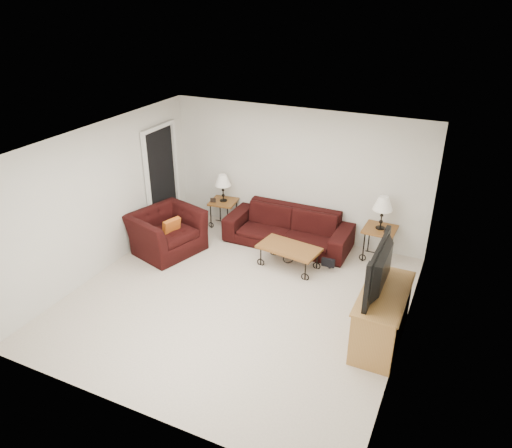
{
  "coord_description": "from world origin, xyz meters",
  "views": [
    {
      "loc": [
        2.94,
        -5.63,
        4.42
      ],
      "look_at": [
        0.0,
        0.7,
        1.0
      ],
      "focal_mm": 34.1,
      "sensor_mm": 36.0,
      "label": 1
    }
  ],
  "objects": [
    {
      "name": "throw_pillow",
      "position": [
        -1.72,
        0.8,
        0.52
      ],
      "size": [
        0.19,
        0.36,
        0.35
      ],
      "primitive_type": "cube",
      "rotation": [
        0.0,
        0.0,
        1.28
      ],
      "color": "#BF5318",
      "rests_on": "armchair"
    },
    {
      "name": "wall_left",
      "position": [
        -2.5,
        0.0,
        1.25
      ],
      "size": [
        0.02,
        5.0,
        2.5
      ],
      "primitive_type": "cube",
      "color": "silver",
      "rests_on": "ground"
    },
    {
      "name": "armchair",
      "position": [
        -1.88,
        0.85,
        0.38
      ],
      "size": [
        1.33,
        1.43,
        0.77
      ],
      "primitive_type": "imported",
      "rotation": [
        0.0,
        0.0,
        1.28
      ],
      "color": "black",
      "rests_on": "ground"
    },
    {
      "name": "wall_front",
      "position": [
        0.0,
        -2.5,
        1.25
      ],
      "size": [
        5.0,
        0.02,
        2.5
      ],
      "primitive_type": "cube",
      "color": "silver",
      "rests_on": "ground"
    },
    {
      "name": "doorway",
      "position": [
        -2.47,
        1.65,
        1.02
      ],
      "size": [
        0.08,
        0.94,
        2.04
      ],
      "primitive_type": "cube",
      "color": "black",
      "rests_on": "ground"
    },
    {
      "name": "side_table_right",
      "position": [
        1.71,
        2.2,
        0.3
      ],
      "size": [
        0.57,
        0.57,
        0.6
      ],
      "primitive_type": "cube",
      "rotation": [
        0.0,
        0.0,
        -0.03
      ],
      "color": "brown",
      "rests_on": "ground"
    },
    {
      "name": "wall_back",
      "position": [
        0.0,
        2.5,
        1.25
      ],
      "size": [
        5.0,
        0.02,
        2.5
      ],
      "primitive_type": "cube",
      "color": "silver",
      "rests_on": "ground"
    },
    {
      "name": "coffee_table",
      "position": [
        0.37,
        1.25,
        0.2
      ],
      "size": [
        1.12,
        0.71,
        0.39
      ],
      "primitive_type": "cube",
      "rotation": [
        0.0,
        0.0,
        -0.14
      ],
      "color": "brown",
      "rests_on": "ground"
    },
    {
      "name": "tv_stand",
      "position": [
        2.23,
        -0.06,
        0.4
      ],
      "size": [
        0.55,
        1.33,
        0.8
      ],
      "primitive_type": "cube",
      "color": "#A2723C",
      "rests_on": "ground"
    },
    {
      "name": "ground",
      "position": [
        0.0,
        0.0,
        0.0
      ],
      "size": [
        5.0,
        5.0,
        0.0
      ],
      "primitive_type": "plane",
      "color": "beige",
      "rests_on": "ground"
    },
    {
      "name": "backpack",
      "position": [
        1.05,
        1.49,
        0.23
      ],
      "size": [
        0.37,
        0.3,
        0.45
      ],
      "primitive_type": "ellipsoid",
      "rotation": [
        0.0,
        0.0,
        0.09
      ],
      "color": "black",
      "rests_on": "ground"
    },
    {
      "name": "photo_frame_right",
      "position": [
        1.86,
        2.05,
        0.65
      ],
      "size": [
        0.12,
        0.04,
        0.1
      ],
      "primitive_type": "cube",
      "rotation": [
        0.0,
        0.0,
        -0.24
      ],
      "color": "black",
      "rests_on": "side_table_right"
    },
    {
      "name": "television",
      "position": [
        2.21,
        -0.06,
        1.14
      ],
      "size": [
        0.16,
        1.19,
        0.69
      ],
      "primitive_type": "imported",
      "rotation": [
        0.0,
        0.0,
        -1.57
      ],
      "color": "black",
      "rests_on": "tv_stand"
    },
    {
      "name": "wall_right",
      "position": [
        2.5,
        0.0,
        1.25
      ],
      "size": [
        0.02,
        5.0,
        2.5
      ],
      "primitive_type": "cube",
      "color": "silver",
      "rests_on": "ground"
    },
    {
      "name": "lamp_right",
      "position": [
        1.71,
        2.2,
        0.9
      ],
      "size": [
        0.35,
        0.35,
        0.6
      ],
      "primitive_type": null,
      "rotation": [
        0.0,
        0.0,
        -0.03
      ],
      "color": "black",
      "rests_on": "side_table_right"
    },
    {
      "name": "photo_frame_left",
      "position": [
        -1.57,
        2.05,
        0.6
      ],
      "size": [
        0.11,
        0.05,
        0.09
      ],
      "primitive_type": "cube",
      "rotation": [
        0.0,
        0.0,
        0.31
      ],
      "color": "black",
      "rests_on": "side_table_left"
    },
    {
      "name": "sofa",
      "position": [
        0.05,
        2.02,
        0.34
      ],
      "size": [
        2.35,
        0.92,
        0.69
      ],
      "primitive_type": "imported",
      "color": "black",
      "rests_on": "ground"
    },
    {
      "name": "ceiling",
      "position": [
        0.0,
        0.0,
        2.5
      ],
      "size": [
        5.0,
        5.0,
        0.0
      ],
      "primitive_type": "plane",
      "color": "white",
      "rests_on": "wall_back"
    },
    {
      "name": "lamp_left",
      "position": [
        -1.42,
        2.2,
        0.83
      ],
      "size": [
        0.35,
        0.35,
        0.56
      ],
      "primitive_type": null,
      "rotation": [
        0.0,
        0.0,
        0.13
      ],
      "color": "black",
      "rests_on": "side_table_left"
    },
    {
      "name": "side_table_left",
      "position": [
        -1.42,
        2.2,
        0.28
      ],
      "size": [
        0.57,
        0.57,
        0.56
      ],
      "primitive_type": "cube",
      "rotation": [
        0.0,
        0.0,
        0.13
      ],
      "color": "brown",
      "rests_on": "ground"
    }
  ]
}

